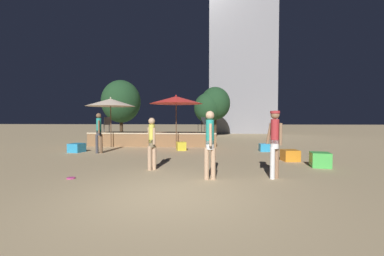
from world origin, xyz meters
name	(u,v)px	position (x,y,z in m)	size (l,w,h in m)	color
ground_plane	(169,196)	(0.00, 0.00, 0.00)	(120.00, 120.00, 0.00)	tan
wooden_deck	(156,139)	(-2.49, 10.47, 0.37)	(7.52, 2.72, 0.81)	olive
patio_umbrella_0	(111,102)	(-4.70, 8.84, 2.54)	(2.74, 2.74, 2.83)	brown
patio_umbrella_1	(176,100)	(-0.94, 8.59, 2.64)	(2.88, 2.88, 2.92)	brown
cube_seat_0	(320,160)	(4.61, 3.54, 0.25)	(0.69, 0.69, 0.50)	#4CC651
cube_seat_1	(290,155)	(3.99, 4.77, 0.21)	(0.65, 0.65, 0.43)	orange
cube_seat_2	(264,148)	(3.60, 7.57, 0.19)	(0.48, 0.48, 0.38)	#2D9EDB
cube_seat_3	(181,146)	(-0.57, 7.68, 0.22)	(0.56, 0.56, 0.43)	yellow
cube_seat_4	(77,148)	(-5.56, 6.66, 0.21)	(0.73, 0.73, 0.42)	#2D9EDB
person_0	(152,142)	(-0.98, 2.72, 0.89)	(0.37, 0.43, 1.67)	tan
person_1	(99,131)	(-4.32, 6.37, 1.06)	(0.30, 0.51, 1.89)	#3F3F47
person_2	(275,139)	(2.64, 1.76, 1.08)	(0.39, 0.43, 1.87)	#997051
person_3	(210,141)	(0.87, 1.55, 1.03)	(0.31, 0.49, 1.85)	tan
bistro_chair_0	(202,123)	(0.44, 10.84, 1.35)	(0.48, 0.48, 0.90)	#2D3338
bistro_chair_1	(107,123)	(-5.29, 9.71, 1.35)	(0.47, 0.47, 0.90)	#47474C
frisbee_disc	(71,178)	(-2.92, 1.38, 0.02)	(0.22, 0.22, 0.03)	#E54C99
background_tree_0	(215,104)	(1.40, 17.83, 2.95)	(2.68, 2.68, 4.44)	#3D2B1C
background_tree_1	(121,102)	(-6.77, 16.51, 3.08)	(3.34, 3.34, 4.93)	#3D2B1C
background_tree_2	(208,108)	(0.72, 17.45, 2.54)	(2.39, 2.39, 3.87)	#3D2B1C
distant_building	(241,64)	(4.42, 24.28, 7.77)	(7.13, 4.84, 15.55)	gray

